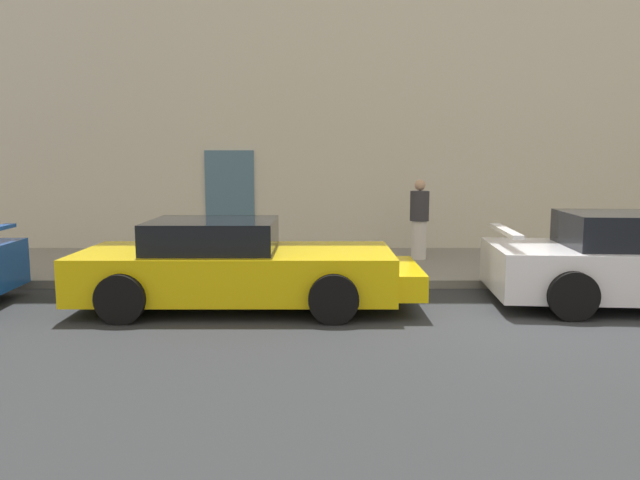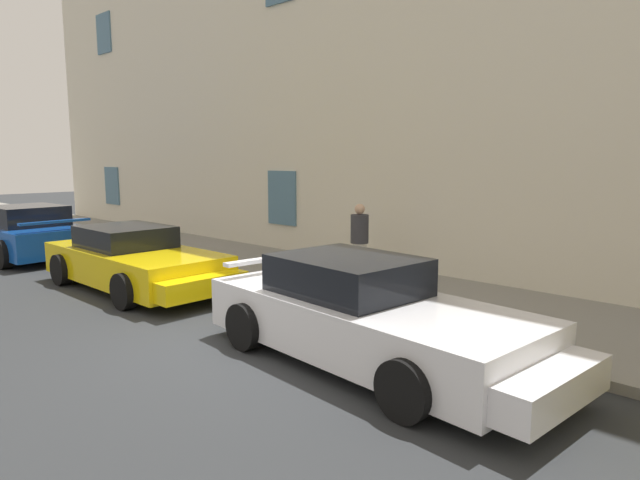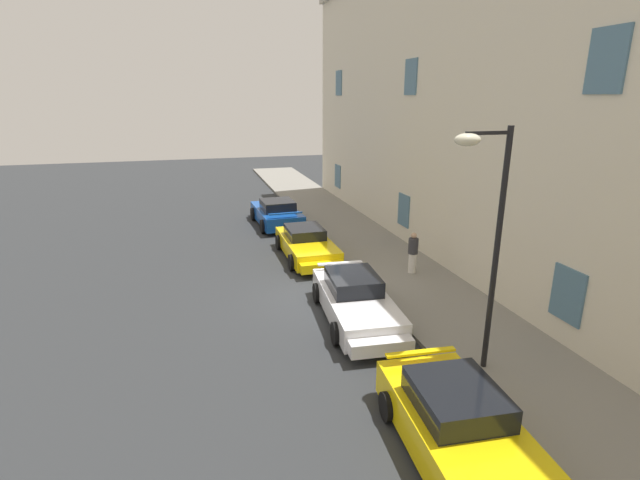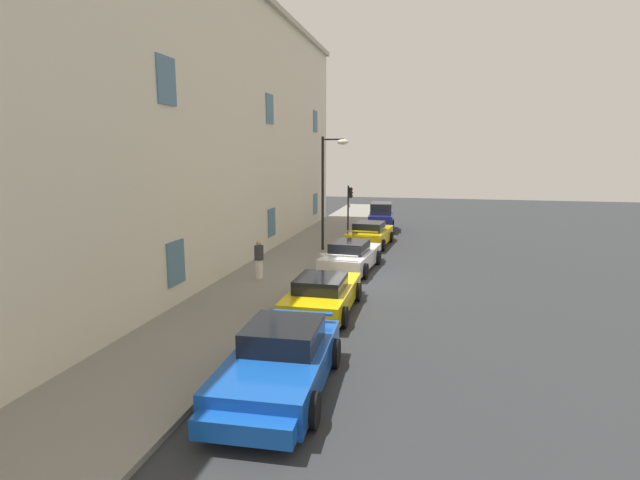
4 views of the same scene
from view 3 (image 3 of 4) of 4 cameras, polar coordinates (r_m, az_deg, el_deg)
The scene contains 9 objects.
ground_plane at distance 16.47m, azimuth -0.45°, elevation -7.04°, with size 80.00×80.00×0.00m, color #2B2D30.
sidewalk at distance 17.73m, azimuth 11.54°, elevation -5.34°, with size 60.00×3.74×0.14m, color gray.
building_facade at distance 18.78m, azimuth 24.64°, elevation 14.86°, with size 38.17×5.15×12.94m.
sportscar_red_lead at distance 25.69m, azimuth -5.38°, elevation 3.29°, with size 4.96×2.42×1.43m.
sportscar_yellow_flank at distance 20.16m, azimuth -1.52°, elevation -0.70°, with size 4.93×2.14×1.28m.
sportscar_white_middle at distance 14.68m, azimuth 4.51°, elevation -7.64°, with size 5.23×2.40×1.38m.
sportscar_tail_end at distance 9.89m, azimuth 17.41°, elevation -22.10°, with size 5.10×2.45×1.41m.
street_lamp at distance 11.33m, azimuth 19.49°, elevation 3.41°, with size 0.44×1.42×5.98m.
pedestrian_admiring at distance 18.45m, azimuth 11.21°, elevation -1.50°, with size 0.44×0.44×1.61m.
Camera 3 is at (14.51, -3.93, 6.73)m, focal length 26.36 mm.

